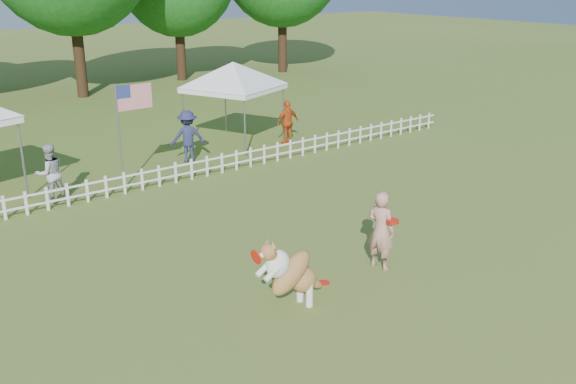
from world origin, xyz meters
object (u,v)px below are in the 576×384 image
at_px(spectator_b, 188,137).
at_px(frisbee_on_turf, 324,283).
at_px(dog, 292,273).
at_px(spectator_c, 288,122).
at_px(spectator_a, 50,173).
at_px(canopy_tent_right, 234,104).
at_px(flag_pole, 120,138).
at_px(handler, 381,230).

bearing_deg(spectator_b, frisbee_on_turf, 99.21).
distance_m(dog, spectator_c, 11.21).
xyz_separation_m(spectator_a, spectator_b, (4.48, 0.98, 0.05)).
bearing_deg(dog, frisbee_on_turf, 17.59).
bearing_deg(spectator_a, spectator_c, -176.78).
distance_m(canopy_tent_right, spectator_a, 7.12).
bearing_deg(dog, spectator_a, 97.72).
distance_m(spectator_a, spectator_b, 4.58).
bearing_deg(spectator_b, flag_pole, 45.82).
xyz_separation_m(frisbee_on_turf, canopy_tent_right, (4.33, 9.60, 1.33)).
bearing_deg(spectator_a, spectator_b, -170.61).
bearing_deg(frisbee_on_turf, flag_pole, 94.99).
bearing_deg(dog, canopy_tent_right, 59.28).
height_order(frisbee_on_turf, spectator_b, spectator_b).
bearing_deg(frisbee_on_turf, spectator_a, 108.07).
distance_m(flag_pole, spectator_a, 1.96).
xyz_separation_m(frisbee_on_turf, spectator_b, (1.99, 8.61, 0.79)).
height_order(frisbee_on_turf, canopy_tent_right, canopy_tent_right).
xyz_separation_m(handler, dog, (-2.37, -0.23, -0.10)).
bearing_deg(handler, spectator_a, 14.14).
height_order(canopy_tent_right, spectator_c, canopy_tent_right).
distance_m(frisbee_on_turf, spectator_c, 10.30).
xyz_separation_m(frisbee_on_turf, flag_pole, (-0.65, 7.45, 1.40)).
xyz_separation_m(frisbee_on_turf, spectator_c, (5.74, 8.52, 0.73)).
bearing_deg(frisbee_on_turf, dog, -160.06).
xyz_separation_m(canopy_tent_right, spectator_b, (-2.34, -0.99, -0.54)).
height_order(spectator_a, spectator_b, spectator_b).
relative_size(handler, frisbee_on_turf, 7.15).
bearing_deg(flag_pole, handler, -77.94).
bearing_deg(spectator_a, handler, 112.98).
distance_m(frisbee_on_turf, canopy_tent_right, 10.61).
relative_size(handler, spectator_b, 0.99).
relative_size(canopy_tent_right, flag_pole, 0.95).
bearing_deg(handler, spectator_b, -16.33).
relative_size(frisbee_on_turf, canopy_tent_right, 0.08).
height_order(frisbee_on_turf, spectator_c, spectator_c).
bearing_deg(canopy_tent_right, flag_pole, -179.34).
distance_m(handler, spectator_b, 8.79).
height_order(dog, flag_pole, flag_pole).
xyz_separation_m(handler, spectator_a, (-3.79, 7.77, -0.04)).
relative_size(frisbee_on_turf, spectator_b, 0.14).
bearing_deg(spectator_c, frisbee_on_turf, 56.87).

